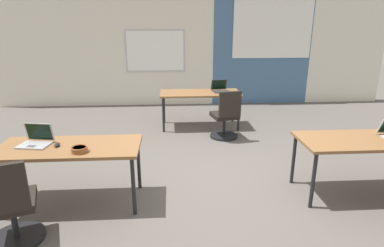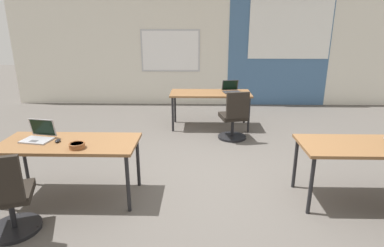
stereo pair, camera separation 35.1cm
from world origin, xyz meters
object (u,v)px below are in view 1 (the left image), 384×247
desk_near_left (69,151)px  mouse_near_left_end (57,145)px  chair_near_left_end (11,211)px  desk_far_center (200,95)px  chair_far_right (226,119)px  laptop_near_left_end (36,140)px  desk_near_right (365,144)px  snack_bowl (79,149)px  laptop_far_right (220,89)px

desk_near_left → mouse_near_left_end: size_ratio=15.50×
mouse_near_left_end → chair_near_left_end: (-0.22, -0.74, -0.36)m
desk_near_left → desk_far_center: size_ratio=1.00×
chair_far_right → chair_near_left_end: 3.77m
desk_near_left → laptop_near_left_end: (-0.38, 0.07, 0.11)m
chair_far_right → mouse_near_left_end: chair_far_right is taller
desk_near_right → chair_far_right: chair_far_right is taller
chair_far_right → laptop_near_left_end: laptop_near_left_end is taller
desk_far_center → laptop_near_left_end: 3.47m
snack_bowl → desk_far_center: bearing=62.2°
chair_near_left_end → laptop_near_left_end: bearing=-107.2°
chair_far_right → mouse_near_left_end: size_ratio=8.92×
chair_near_left_end → snack_bowl: 0.85m
desk_far_center → chair_near_left_end: size_ratio=1.74×
desk_near_right → chair_near_left_end: bearing=-169.0°
desk_far_center → chair_far_right: bearing=-61.0°
desk_near_left → desk_near_right: (3.50, 0.00, 0.00)m
desk_far_center → snack_bowl: 3.38m
desk_far_center → snack_bowl: (-1.58, -2.99, 0.10)m
snack_bowl → mouse_near_left_end: bearing=148.3°
laptop_near_left_end → desk_far_center: bearing=62.1°
desk_near_right → laptop_far_right: (-1.33, 2.85, 0.11)m
desk_near_right → snack_bowl: snack_bowl is taller
laptop_far_right → snack_bowl: size_ratio=2.12×
mouse_near_left_end → chair_far_right: bearing=42.3°
mouse_near_left_end → desk_far_center: bearing=56.3°
desk_far_center → snack_bowl: snack_bowl is taller
chair_far_right → chair_near_left_end: same height
desk_near_left → desk_far_center: bearing=58.0°
desk_near_right → laptop_near_left_end: bearing=179.0°
desk_near_left → snack_bowl: bearing=-47.8°
desk_near_left → laptop_far_right: 3.58m
desk_near_right → desk_near_left: bearing=180.0°
snack_bowl → chair_near_left_end: bearing=-133.2°
desk_near_left → chair_near_left_end: bearing=-115.0°
desk_near_left → snack_bowl: (0.17, -0.19, 0.10)m
laptop_near_left_end → snack_bowl: 0.61m
laptop_near_left_end → chair_near_left_end: 0.90m
laptop_far_right → chair_near_left_end: laptop_far_right is taller
laptop_far_right → chair_near_left_end: size_ratio=0.41×
laptop_far_right → laptop_near_left_end: (-2.55, -2.78, 0.00)m
chair_far_right → laptop_far_right: bearing=-102.4°
mouse_near_left_end → snack_bowl: snack_bowl is taller
snack_bowl → laptop_near_left_end: bearing=155.0°
desk_near_right → chair_far_right: size_ratio=1.74×
mouse_near_left_end → desk_near_right: bearing=0.1°
desk_far_center → desk_near_left: bearing=-122.0°
laptop_far_right → laptop_near_left_end: bearing=-142.4°
desk_far_center → chair_near_left_end: bearing=-120.6°
desk_far_center → desk_near_right: bearing=-58.0°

